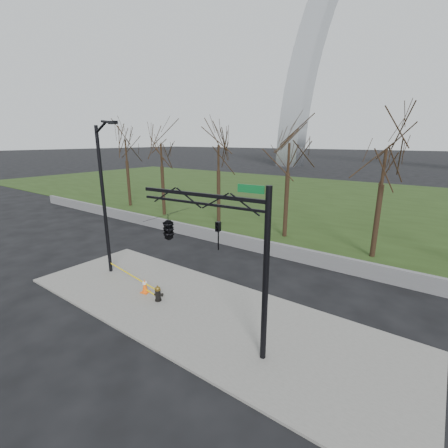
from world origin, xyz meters
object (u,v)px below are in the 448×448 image
Objects in this scene: fire_hydrant at (158,294)px; traffic_signal_mast at (184,230)px; street_light at (104,191)px; traffic_cone at (145,286)px.

traffic_signal_mast reaches higher than fire_hydrant.
fire_hydrant is 0.09× the size of street_light.
street_light is 7.22m from traffic_signal_mast.
traffic_cone is at bearing 160.86° from traffic_signal_mast.
fire_hydrant is 1.13m from traffic_cone.
traffic_signal_mast is (2.57, -0.79, 3.70)m from fire_hydrant.
traffic_signal_mast is (3.69, -0.96, 3.69)m from traffic_cone.
fire_hydrant is 1.06× the size of traffic_cone.
traffic_cone is at bearing 149.90° from fire_hydrant.
traffic_signal_mast is (7.06, -1.45, -0.55)m from street_light.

